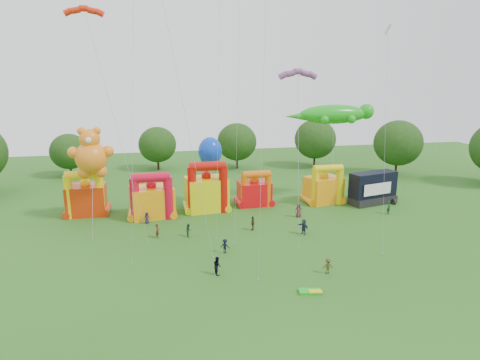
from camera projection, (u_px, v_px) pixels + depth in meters
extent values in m
plane|color=#285919|center=(273.00, 309.00, 36.05)|extent=(160.00, 160.00, 0.00)
cylinder|color=#352314|center=(396.00, 166.00, 84.31)|extent=(0.44, 0.44, 3.72)
ellipsoid|color=#1D3E12|center=(398.00, 143.00, 83.24)|extent=(9.30, 9.30, 8.89)
cylinder|color=#352314|center=(314.00, 159.00, 91.94)|extent=(0.44, 0.44, 3.51)
ellipsoid|color=#1D3E12|center=(315.00, 139.00, 90.93)|extent=(8.77, 8.78, 8.39)
cylinder|color=#352314|center=(237.00, 161.00, 90.41)|extent=(0.44, 0.44, 3.30)
ellipsoid|color=#1D3E12|center=(237.00, 142.00, 89.45)|extent=(8.25, 8.25, 7.88)
cylinder|color=#352314|center=(158.00, 163.00, 89.11)|extent=(0.44, 0.44, 3.09)
ellipsoid|color=#1D3E12|center=(157.00, 145.00, 88.21)|extent=(7.73, 7.72, 7.38)
cylinder|color=#352314|center=(71.00, 169.00, 83.11)|extent=(0.44, 0.44, 2.88)
ellipsoid|color=#1D3E12|center=(69.00, 152.00, 82.27)|extent=(7.20, 7.20, 6.88)
cube|color=red|center=(87.00, 200.00, 60.39)|extent=(5.27, 4.25, 4.22)
cylinder|color=yellow|center=(69.00, 197.00, 58.35)|extent=(1.14, 1.14, 6.03)
cylinder|color=yellow|center=(100.00, 195.00, 59.14)|extent=(1.14, 1.14, 6.03)
cylinder|color=yellow|center=(83.00, 175.00, 58.03)|extent=(4.63, 1.20, 1.20)
sphere|color=yellow|center=(85.00, 183.00, 59.82)|extent=(1.40, 1.40, 1.40)
cube|color=orange|center=(152.00, 202.00, 59.52)|extent=(6.38, 5.45, 4.15)
cylinder|color=red|center=(135.00, 200.00, 57.30)|extent=(1.25, 1.25, 5.93)
cylinder|color=red|center=(168.00, 198.00, 58.18)|extent=(1.25, 1.25, 5.93)
cylinder|color=red|center=(151.00, 177.00, 57.04)|extent=(5.07, 1.32, 1.32)
sphere|color=red|center=(151.00, 185.00, 58.96)|extent=(1.40, 1.40, 1.40)
cube|color=yellow|center=(207.00, 194.00, 62.31)|extent=(6.19, 5.18, 4.79)
cylinder|color=red|center=(192.00, 191.00, 60.06)|extent=(1.25, 1.25, 6.84)
cylinder|color=red|center=(223.00, 189.00, 60.93)|extent=(1.25, 1.25, 6.84)
cylinder|color=red|center=(207.00, 166.00, 59.68)|extent=(5.07, 1.32, 1.32)
sphere|color=red|center=(206.00, 176.00, 61.67)|extent=(1.40, 1.40, 1.40)
cube|color=red|center=(254.00, 193.00, 64.93)|extent=(4.78, 3.89, 3.52)
cylinder|color=#ED5F0C|center=(244.00, 191.00, 63.11)|extent=(1.02, 1.02, 5.03)
cylinder|color=#ED5F0C|center=(268.00, 190.00, 63.83)|extent=(1.02, 1.02, 5.03)
cylinder|color=#ED5F0C|center=(256.00, 174.00, 62.88)|extent=(4.14, 1.07, 1.07)
sphere|color=#ED5F0C|center=(254.00, 180.00, 64.45)|extent=(1.40, 1.40, 1.40)
cube|color=orange|center=(323.00, 190.00, 66.19)|extent=(5.81, 5.05, 3.95)
cylinder|color=yellow|center=(315.00, 187.00, 64.21)|extent=(1.11, 1.11, 5.65)
cylinder|color=yellow|center=(339.00, 186.00, 64.98)|extent=(1.11, 1.11, 5.65)
cylinder|color=yellow|center=(328.00, 168.00, 63.93)|extent=(4.49, 1.16, 1.16)
sphere|color=yellow|center=(324.00, 175.00, 65.65)|extent=(1.40, 1.40, 1.40)
cube|color=black|center=(372.00, 200.00, 65.77)|extent=(7.97, 4.56, 1.10)
cube|color=black|center=(373.00, 184.00, 65.38)|extent=(7.89, 4.21, 3.76)
cube|color=white|center=(378.00, 189.00, 64.08)|extent=(5.05, 1.34, 1.77)
cylinder|color=black|center=(358.00, 204.00, 64.14)|extent=(0.30, 0.90, 0.90)
cylinder|color=black|center=(394.00, 202.00, 65.32)|extent=(0.30, 0.90, 0.90)
sphere|color=orange|center=(91.00, 157.00, 56.14)|extent=(4.16, 4.16, 4.16)
sphere|color=orange|center=(90.00, 139.00, 55.56)|extent=(2.65, 2.65, 2.65)
sphere|color=orange|center=(81.00, 131.00, 55.13)|extent=(1.04, 1.04, 1.04)
sphere|color=orange|center=(97.00, 131.00, 55.50)|extent=(1.04, 1.04, 1.04)
sphere|color=orange|center=(73.00, 152.00, 55.54)|extent=(1.51, 1.51, 1.51)
sphere|color=orange|center=(108.00, 151.00, 56.39)|extent=(1.51, 1.51, 1.51)
sphere|color=orange|center=(84.00, 172.00, 56.38)|extent=(1.70, 1.70, 1.70)
sphere|color=orange|center=(101.00, 171.00, 56.79)|extent=(1.70, 1.70, 1.70)
sphere|color=white|center=(88.00, 140.00, 54.35)|extent=(0.76, 0.76, 0.76)
ellipsoid|color=#1BA417|center=(334.00, 114.00, 65.13)|extent=(11.02, 3.44, 2.93)
sphere|color=#1BA417|center=(366.00, 111.00, 66.11)|extent=(2.37, 2.37, 2.37)
cone|color=#1BA417|center=(299.00, 116.00, 64.09)|extent=(4.30, 1.72, 1.72)
sphere|color=#1BA417|center=(342.00, 117.00, 67.35)|extent=(1.29, 1.29, 1.29)
sphere|color=#1BA417|center=(351.00, 119.00, 64.07)|extent=(1.29, 1.29, 1.29)
sphere|color=#1BA417|center=(316.00, 118.00, 66.50)|extent=(1.29, 1.29, 1.29)
sphere|color=#1BA417|center=(324.00, 120.00, 63.23)|extent=(1.29, 1.29, 1.29)
ellipsoid|color=blue|center=(210.00, 151.00, 63.87)|extent=(3.54, 3.54, 4.25)
cone|color=#591E8C|center=(218.00, 164.00, 64.55)|extent=(0.80, 0.80, 2.83)
cone|color=#591E8C|center=(213.00, 163.00, 65.39)|extent=(0.80, 0.80, 2.83)
cone|color=#591E8C|center=(206.00, 163.00, 65.16)|extent=(0.80, 0.80, 2.83)
cone|color=#591E8C|center=(203.00, 164.00, 64.10)|extent=(0.80, 0.80, 2.83)
cone|color=#591E8C|center=(207.00, 165.00, 63.27)|extent=(0.80, 0.80, 2.83)
cone|color=#591E8C|center=(215.00, 165.00, 63.49)|extent=(0.80, 0.80, 2.83)
cube|color=silver|center=(388.00, 29.00, 47.25)|extent=(1.02, 1.02, 1.10)
cube|color=green|center=(310.00, 292.00, 38.68)|extent=(2.15, 1.36, 0.24)
cube|color=yellow|center=(315.00, 291.00, 38.44)|extent=(1.29, 0.82, 0.10)
imported|color=#212036|center=(147.00, 218.00, 56.75)|extent=(0.87, 0.69, 1.54)
imported|color=#512017|center=(157.00, 231.00, 51.70)|extent=(0.58, 0.74, 1.78)
imported|color=#193F22|center=(189.00, 230.00, 52.13)|extent=(0.64, 0.81, 1.63)
imported|color=black|center=(225.00, 246.00, 47.25)|extent=(1.21, 1.03, 1.62)
imported|color=#3B2C17|center=(253.00, 223.00, 54.26)|extent=(0.88, 1.17, 1.85)
imported|color=#272841|center=(304.00, 227.00, 52.84)|extent=(1.22, 1.89, 1.95)
imported|color=maroon|center=(299.00, 210.00, 59.26)|extent=(1.15, 1.01, 1.97)
imported|color=#173A22|center=(389.00, 207.00, 60.56)|extent=(0.82, 0.84, 1.95)
imported|color=black|center=(217.00, 266.00, 42.12)|extent=(0.85, 1.01, 1.85)
imported|color=#3D3418|center=(328.00, 266.00, 42.37)|extent=(1.06, 0.69, 1.55)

